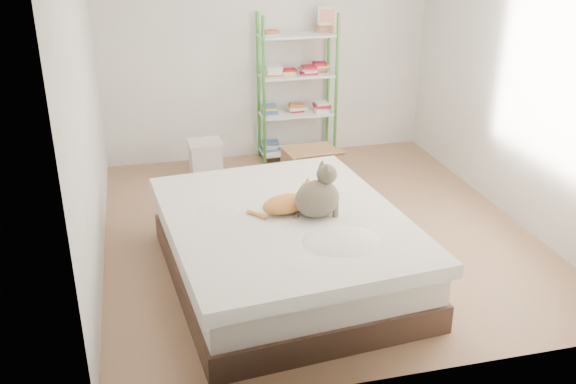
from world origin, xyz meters
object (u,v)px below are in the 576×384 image
object	(u,v)px
orange_cat	(286,202)
white_bin	(206,159)
shelf_unit	(298,89)
cardboard_box	(312,167)
grey_cat	(317,191)
bed	(285,247)

from	to	relation	value
orange_cat	white_bin	bearing A→B (deg)	86.27
shelf_unit	cardboard_box	size ratio (longest dim) A/B	2.94
orange_cat	cardboard_box	size ratio (longest dim) A/B	0.77
cardboard_box	grey_cat	bearing A→B (deg)	-110.44
bed	cardboard_box	bearing A→B (deg)	62.62
shelf_unit	orange_cat	bearing A→B (deg)	-106.40
bed	cardboard_box	distance (m)	1.97
grey_cat	shelf_unit	distance (m)	2.78
bed	shelf_unit	xyz separation A→B (m)	(0.79, 2.65, 0.56)
white_bin	shelf_unit	bearing A→B (deg)	17.75
grey_cat	orange_cat	bearing A→B (deg)	55.82
grey_cat	white_bin	size ratio (longest dim) A/B	1.00
grey_cat	white_bin	xyz separation A→B (m)	(-0.58, 2.36, -0.56)
bed	orange_cat	size ratio (longest dim) A/B	5.14
orange_cat	shelf_unit	world-z (taller)	shelf_unit
orange_cat	grey_cat	xyz separation A→B (m)	(0.22, -0.12, 0.12)
orange_cat	shelf_unit	xyz separation A→B (m)	(0.77, 2.60, 0.18)
bed	orange_cat	distance (m)	0.38
cardboard_box	white_bin	bearing A→B (deg)	150.93
orange_cat	shelf_unit	distance (m)	2.72
shelf_unit	cardboard_box	distance (m)	1.05
white_bin	cardboard_box	bearing A→B (deg)	-23.27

